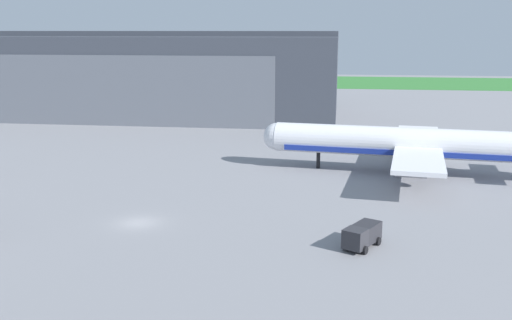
{
  "coord_description": "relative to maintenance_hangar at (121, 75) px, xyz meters",
  "views": [
    {
      "loc": [
        20.88,
        -58.19,
        20.25
      ],
      "look_at": [
        11.05,
        11.99,
        4.63
      ],
      "focal_mm": 41.56,
      "sensor_mm": 36.0,
      "label": 1
    }
  ],
  "objects": [
    {
      "name": "grass_field_strip",
      "position": [
        31.7,
        99.1,
        -9.48
      ],
      "size": [
        440.0,
        56.0,
        0.08
      ],
      "primitive_type": "cube",
      "color": "#367D36",
      "rests_on": "ground_plane"
    },
    {
      "name": "maintenance_hangar",
      "position": [
        0.0,
        0.0,
        0.0
      ],
      "size": [
        104.14,
        36.43,
        19.96
      ],
      "color": "#383D47",
      "rests_on": "ground_plane"
    },
    {
      "name": "ground_plane",
      "position": [
        31.7,
        -80.72,
        -9.52
      ],
      "size": [
        440.0,
        440.0,
        0.0
      ],
      "primitive_type": "plane",
      "color": "gray"
    },
    {
      "name": "airliner_far_right",
      "position": [
        63.13,
        -53.77,
        -5.18
      ],
      "size": [
        43.1,
        34.94,
        13.94
      ],
      "color": "white",
      "rests_on": "ground_plane"
    },
    {
      "name": "fuel_bowser",
      "position": [
        55.16,
        -84.8,
        -8.27
      ],
      "size": [
        3.96,
        5.2,
        2.21
      ],
      "color": "#2D2D33",
      "rests_on": "ground_plane"
    }
  ]
}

